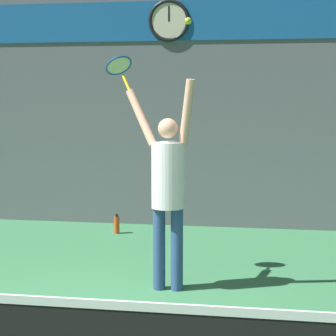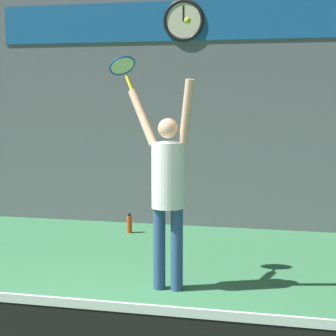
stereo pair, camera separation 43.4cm
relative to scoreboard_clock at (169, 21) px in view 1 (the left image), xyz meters
name	(u,v)px [view 1 (the left image)]	position (x,y,z in m)	size (l,w,h in m)	color
back_wall	(165,68)	(-0.08, 0.08, -0.72)	(18.00, 0.10, 5.00)	slate
sponsor_banner	(164,21)	(-0.08, 0.02, 0.00)	(5.88, 0.02, 0.61)	#195B9E
scoreboard_clock	(169,21)	(0.00, 0.00, 0.00)	(0.65, 0.06, 0.65)	beige
tennis_player	(168,184)	(0.51, -3.21, -2.08)	(0.83, 0.48, 2.23)	#2D4C7F
tennis_racket	(119,67)	(-0.10, -2.80, -0.84)	(0.40, 0.39, 0.40)	yellow
tennis_ball	(188,21)	(0.73, -3.27, -0.41)	(0.07, 0.07, 0.07)	#CCDB2D
water_bottle	(117,225)	(-0.68, -0.69, -3.08)	(0.08, 0.08, 0.30)	#D84C19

